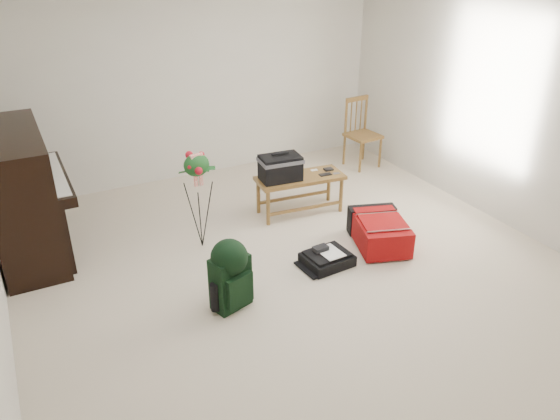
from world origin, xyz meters
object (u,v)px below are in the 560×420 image
piano (23,197)px  red_suitcase (376,229)px  dining_chair (362,134)px  flower_stand (199,201)px  black_duffel (327,258)px  bench (287,171)px  green_backpack (230,271)px

piano → red_suitcase: piano is taller
dining_chair → flower_stand: size_ratio=0.90×
red_suitcase → black_duffel: 0.69m
piano → bench: (2.64, -0.48, -0.06)m
piano → dining_chair: 4.28m
black_duffel → flower_stand: flower_stand is taller
piano → flower_stand: piano is taller
dining_chair → flower_stand: (-2.72, -1.08, 0.05)m
piano → dining_chair: piano is taller
flower_stand → piano: bearing=146.1°
piano → red_suitcase: bearing=-24.9°
piano → black_duffel: (2.49, -1.59, -0.53)m
bench → flower_stand: flower_stand is taller
dining_chair → red_suitcase: dining_chair is taller
black_duffel → bench: bearing=78.4°
bench → red_suitcase: size_ratio=1.22×
bench → red_suitcase: (0.52, -0.98, -0.38)m
bench → green_backpack: bench is taller
flower_stand → green_backpack: bearing=-106.6°
green_backpack → black_duffel: bearing=-7.3°
black_duffel → red_suitcase: bearing=6.5°
dining_chair → green_backpack: 3.58m
green_backpack → flower_stand: 1.10m
piano → green_backpack: piano is taller
black_duffel → green_backpack: size_ratio=0.73×
red_suitcase → green_backpack: size_ratio=1.30×
black_duffel → piano: bearing=143.6°
red_suitcase → green_backpack: 1.79m
bench → black_duffel: bench is taller
piano → black_duffel: bearing=-32.6°
green_backpack → flower_stand: bearing=66.1°
flower_stand → red_suitcase: bearing=-35.4°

